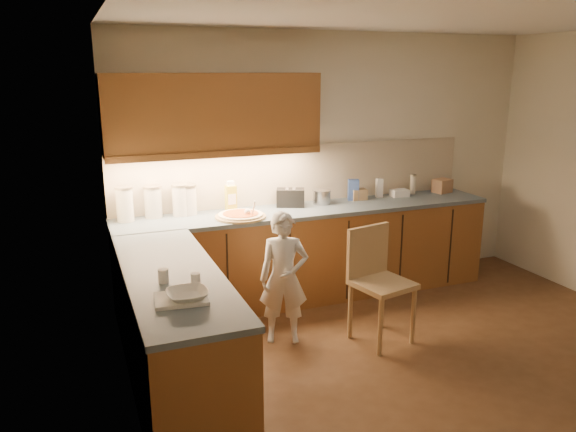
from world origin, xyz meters
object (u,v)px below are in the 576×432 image
object	(u,v)px
child	(284,278)
oil_jug	(231,198)
wooden_chair	(377,276)
toaster	(291,198)
pizza_on_board	(241,216)

from	to	relation	value
child	oil_jug	bearing A→B (deg)	119.37
wooden_chair	toaster	size ratio (longest dim) A/B	3.10
wooden_chair	oil_jug	world-z (taller)	oil_jug
oil_jug	toaster	bearing A→B (deg)	-1.77
wooden_chair	oil_jug	bearing A→B (deg)	114.86
wooden_chair	toaster	world-z (taller)	toaster
wooden_chair	toaster	bearing A→B (deg)	92.21
oil_jug	toaster	xyz separation A→B (m)	(0.60, -0.02, -0.05)
pizza_on_board	child	distance (m)	0.80
pizza_on_board	oil_jug	size ratio (longest dim) A/B	1.58
child	wooden_chair	xyz separation A→B (m)	(0.74, -0.24, 0.00)
wooden_chair	toaster	xyz separation A→B (m)	(-0.31, 1.17, 0.45)
toaster	oil_jug	bearing A→B (deg)	-159.16
pizza_on_board	toaster	bearing A→B (deg)	22.73
pizza_on_board	wooden_chair	world-z (taller)	pizza_on_board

